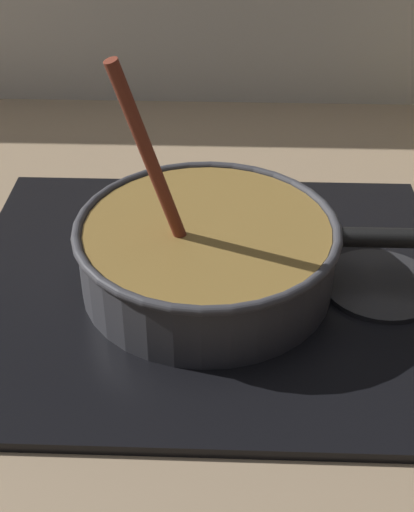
# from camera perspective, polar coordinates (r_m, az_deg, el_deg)

# --- Properties ---
(ground) EXTENTS (2.40, 1.60, 0.04)m
(ground) POSITION_cam_1_polar(r_m,az_deg,el_deg) (0.70, -11.93, -15.84)
(ground) COLOR #9E8466
(hob_plate) EXTENTS (0.56, 0.48, 0.01)m
(hob_plate) POSITION_cam_1_polar(r_m,az_deg,el_deg) (0.83, -0.00, -2.48)
(hob_plate) COLOR black
(hob_plate) RESTS_ON ground
(burner_ring) EXTENTS (0.18, 0.18, 0.01)m
(burner_ring) POSITION_cam_1_polar(r_m,az_deg,el_deg) (0.82, -0.00, -1.93)
(burner_ring) COLOR #592D0C
(burner_ring) RESTS_ON hob_plate
(spare_burner) EXTENTS (0.13, 0.13, 0.01)m
(spare_burner) POSITION_cam_1_polar(r_m,az_deg,el_deg) (0.84, 13.61, -2.23)
(spare_burner) COLOR #262628
(spare_burner) RESTS_ON hob_plate
(cooking_pan) EXTENTS (0.42, 0.29, 0.28)m
(cooking_pan) POSITION_cam_1_polar(r_m,az_deg,el_deg) (0.80, 0.07, 0.30)
(cooking_pan) COLOR #38383D
(cooking_pan) RESTS_ON hob_plate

